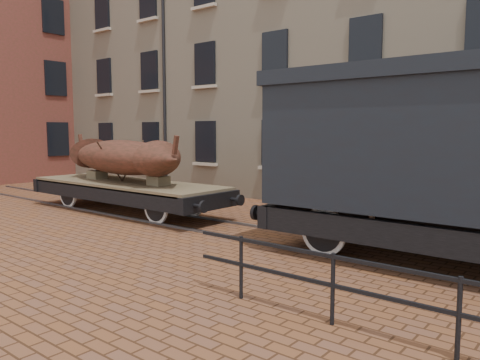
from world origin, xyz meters
The scene contains 6 objects.
ground centered at (0.00, 0.00, 0.00)m, with size 90.00×90.00×0.00m, color brown.
warehouse_cream centered at (3.00, 9.99, 7.00)m, with size 40.00×10.19×14.00m.
rail_track centered at (0.00, 0.00, 0.03)m, with size 30.00×1.52×0.06m.
flatcar_wagon centered at (-4.89, 0.00, 0.79)m, with size 8.44×2.29×1.27m.
iron_boat centered at (-5.09, 0.00, 1.79)m, with size 6.35×2.54×1.54m.
goods_van centered at (4.82, 0.00, 2.46)m, with size 7.58×2.76×3.92m.
Camera 1 is at (7.50, -9.37, 2.64)m, focal length 35.00 mm.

